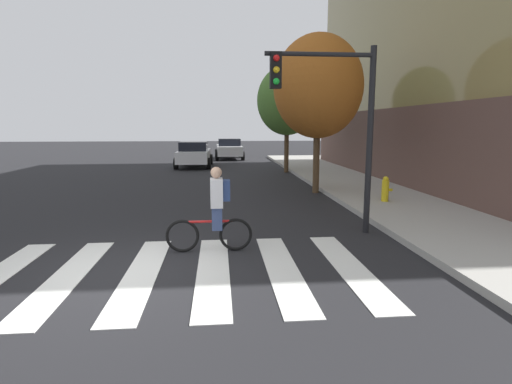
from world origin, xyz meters
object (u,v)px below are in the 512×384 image
(street_tree_near, at_px, (318,87))
(street_tree_mid, at_px, (287,101))
(sedan_far, at_px, (229,148))
(cyclist, at_px, (215,210))
(fire_hydrant, at_px, (385,189))
(sedan_mid, at_px, (194,154))
(traffic_light_near, at_px, (335,108))

(street_tree_near, bearing_deg, street_tree_mid, 89.84)
(sedan_far, distance_m, cyclist, 22.67)
(sedan_far, height_order, fire_hydrant, sedan_far)
(fire_hydrant, relative_size, street_tree_near, 0.14)
(sedan_mid, bearing_deg, cyclist, -85.33)
(sedan_mid, relative_size, cyclist, 2.62)
(sedan_mid, height_order, street_tree_mid, street_tree_mid)
(sedan_mid, relative_size, street_tree_mid, 0.80)
(sedan_mid, bearing_deg, street_tree_mid, -33.87)
(cyclist, height_order, street_tree_near, street_tree_near)
(traffic_light_near, distance_m, street_tree_near, 5.89)
(traffic_light_near, height_order, street_tree_near, street_tree_near)
(traffic_light_near, distance_m, street_tree_mid, 12.52)
(sedan_far, distance_m, fire_hydrant, 19.03)
(traffic_light_near, height_order, fire_hydrant, traffic_light_near)
(fire_hydrant, distance_m, street_tree_mid, 10.07)
(fire_hydrant, distance_m, street_tree_near, 4.54)
(cyclist, xyz_separation_m, street_tree_mid, (3.69, 13.54, 2.93))
(sedan_mid, relative_size, street_tree_near, 0.79)
(traffic_light_near, xyz_separation_m, street_tree_mid, (1.03, 12.44, 0.91))
(cyclist, height_order, fire_hydrant, cyclist)
(fire_hydrant, bearing_deg, traffic_light_near, -130.20)
(street_tree_near, height_order, street_tree_mid, street_tree_near)
(sedan_far, relative_size, fire_hydrant, 5.72)
(sedan_far, bearing_deg, traffic_light_near, -85.26)
(sedan_mid, relative_size, fire_hydrant, 5.75)
(sedan_far, xyz_separation_m, traffic_light_near, (1.79, -21.55, 2.07))
(cyclist, xyz_separation_m, traffic_light_near, (2.66, 1.10, 2.02))
(sedan_far, height_order, traffic_light_near, traffic_light_near)
(sedan_far, bearing_deg, street_tree_mid, -72.82)
(sedan_far, xyz_separation_m, street_tree_mid, (2.82, -9.11, 2.98))
(traffic_light_near, distance_m, fire_hydrant, 4.60)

